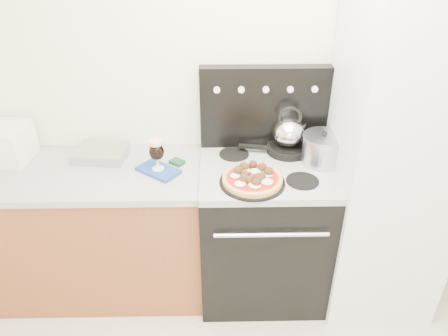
{
  "coord_description": "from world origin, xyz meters",
  "views": [
    {
      "loc": [
        -0.2,
        -0.94,
        2.22
      ],
      "look_at": [
        -0.17,
        1.05,
        0.99
      ],
      "focal_mm": 35.0,
      "sensor_mm": 36.0,
      "label": 1
    }
  ],
  "objects_px": {
    "beer_glass": "(157,155)",
    "skillet": "(287,149)",
    "stock_pot": "(322,150)",
    "fridge": "(391,164)",
    "tea_kettle": "(289,130)",
    "stove_body": "(263,232)",
    "base_cabinet": "(87,233)",
    "pizza": "(252,178)",
    "oven_mitt": "(158,170)",
    "pizza_pan": "(252,182)"
  },
  "relations": [
    {
      "from": "fridge",
      "to": "oven_mitt",
      "type": "height_order",
      "value": "fridge"
    },
    {
      "from": "skillet",
      "to": "stock_pot",
      "type": "distance_m",
      "value": 0.23
    },
    {
      "from": "beer_glass",
      "to": "stock_pot",
      "type": "distance_m",
      "value": 0.94
    },
    {
      "from": "oven_mitt",
      "to": "fridge",
      "type": "bearing_deg",
      "value": -0.8
    },
    {
      "from": "tea_kettle",
      "to": "beer_glass",
      "type": "bearing_deg",
      "value": -149.3
    },
    {
      "from": "base_cabinet",
      "to": "tea_kettle",
      "type": "height_order",
      "value": "tea_kettle"
    },
    {
      "from": "base_cabinet",
      "to": "beer_glass",
      "type": "distance_m",
      "value": 0.76
    },
    {
      "from": "stove_body",
      "to": "oven_mitt",
      "type": "bearing_deg",
      "value": -179.39
    },
    {
      "from": "stove_body",
      "to": "pizza_pan",
      "type": "distance_m",
      "value": 0.52
    },
    {
      "from": "beer_glass",
      "to": "skillet",
      "type": "xyz_separation_m",
      "value": [
        0.76,
        0.18,
        -0.07
      ]
    },
    {
      "from": "oven_mitt",
      "to": "tea_kettle",
      "type": "relative_size",
      "value": 1.13
    },
    {
      "from": "pizza",
      "to": "stove_body",
      "type": "bearing_deg",
      "value": 59.93
    },
    {
      "from": "pizza_pan",
      "to": "tea_kettle",
      "type": "xyz_separation_m",
      "value": [
        0.24,
        0.34,
        0.14
      ]
    },
    {
      "from": "base_cabinet",
      "to": "beer_glass",
      "type": "height_order",
      "value": "beer_glass"
    },
    {
      "from": "base_cabinet",
      "to": "skillet",
      "type": "bearing_deg",
      "value": 6.85
    },
    {
      "from": "stove_body",
      "to": "skillet",
      "type": "height_order",
      "value": "skillet"
    },
    {
      "from": "beer_glass",
      "to": "stock_pot",
      "type": "bearing_deg",
      "value": 3.34
    },
    {
      "from": "oven_mitt",
      "to": "beer_glass",
      "type": "xyz_separation_m",
      "value": [
        0.0,
        0.0,
        0.1
      ]
    },
    {
      "from": "pizza",
      "to": "skillet",
      "type": "height_order",
      "value": "pizza"
    },
    {
      "from": "beer_glass",
      "to": "tea_kettle",
      "type": "xyz_separation_m",
      "value": [
        0.76,
        0.18,
        0.06
      ]
    },
    {
      "from": "beer_glass",
      "to": "tea_kettle",
      "type": "relative_size",
      "value": 0.87
    },
    {
      "from": "pizza_pan",
      "to": "skillet",
      "type": "height_order",
      "value": "skillet"
    },
    {
      "from": "fridge",
      "to": "skillet",
      "type": "xyz_separation_m",
      "value": [
        -0.56,
        0.2,
        -0.01
      ]
    },
    {
      "from": "pizza",
      "to": "skillet",
      "type": "distance_m",
      "value": 0.41
    },
    {
      "from": "beer_glass",
      "to": "stove_body",
      "type": "bearing_deg",
      "value": 0.61
    },
    {
      "from": "beer_glass",
      "to": "skillet",
      "type": "height_order",
      "value": "beer_glass"
    },
    {
      "from": "beer_glass",
      "to": "tea_kettle",
      "type": "height_order",
      "value": "tea_kettle"
    },
    {
      "from": "pizza_pan",
      "to": "stock_pot",
      "type": "xyz_separation_m",
      "value": [
        0.41,
        0.21,
        0.08
      ]
    },
    {
      "from": "base_cabinet",
      "to": "stove_body",
      "type": "height_order",
      "value": "stove_body"
    },
    {
      "from": "skillet",
      "to": "stock_pot",
      "type": "bearing_deg",
      "value": -35.42
    },
    {
      "from": "pizza_pan",
      "to": "skillet",
      "type": "bearing_deg",
      "value": 55.02
    },
    {
      "from": "fridge",
      "to": "stove_body",
      "type": "bearing_deg",
      "value": 177.95
    },
    {
      "from": "pizza_pan",
      "to": "skillet",
      "type": "relative_size",
      "value": 1.44
    },
    {
      "from": "beer_glass",
      "to": "tea_kettle",
      "type": "distance_m",
      "value": 0.78
    },
    {
      "from": "pizza",
      "to": "oven_mitt",
      "type": "bearing_deg",
      "value": 163.43
    },
    {
      "from": "stove_body",
      "to": "beer_glass",
      "type": "relative_size",
      "value": 4.79
    },
    {
      "from": "beer_glass",
      "to": "fridge",
      "type": "bearing_deg",
      "value": -0.8
    },
    {
      "from": "beer_glass",
      "to": "skillet",
      "type": "distance_m",
      "value": 0.78
    },
    {
      "from": "pizza_pan",
      "to": "pizza",
      "type": "xyz_separation_m",
      "value": [
        0.0,
        0.0,
        0.03
      ]
    },
    {
      "from": "pizza_pan",
      "to": "stock_pot",
      "type": "height_order",
      "value": "stock_pot"
    },
    {
      "from": "pizza_pan",
      "to": "skillet",
      "type": "xyz_separation_m",
      "value": [
        0.24,
        0.34,
        0.02
      ]
    },
    {
      "from": "oven_mitt",
      "to": "skillet",
      "type": "bearing_deg",
      "value": 13.45
    },
    {
      "from": "oven_mitt",
      "to": "pizza_pan",
      "type": "bearing_deg",
      "value": -16.57
    },
    {
      "from": "fridge",
      "to": "pizza_pan",
      "type": "distance_m",
      "value": 0.81
    },
    {
      "from": "base_cabinet",
      "to": "oven_mitt",
      "type": "xyz_separation_m",
      "value": [
        0.49,
        -0.03,
        0.48
      ]
    },
    {
      "from": "base_cabinet",
      "to": "stock_pot",
      "type": "bearing_deg",
      "value": 0.93
    },
    {
      "from": "beer_glass",
      "to": "pizza",
      "type": "height_order",
      "value": "beer_glass"
    },
    {
      "from": "skillet",
      "to": "tea_kettle",
      "type": "relative_size",
      "value": 1.17
    },
    {
      "from": "stove_body",
      "to": "beer_glass",
      "type": "xyz_separation_m",
      "value": [
        -0.62,
        -0.01,
        0.57
      ]
    },
    {
      "from": "oven_mitt",
      "to": "beer_glass",
      "type": "distance_m",
      "value": 0.1
    }
  ]
}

